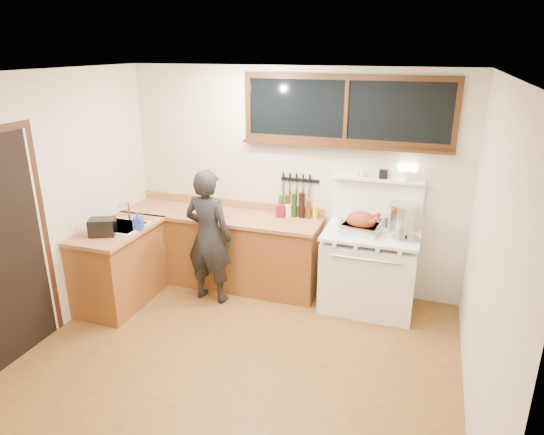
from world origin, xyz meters
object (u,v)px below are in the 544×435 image
(man, at_px, (209,237))
(cutting_board, at_px, (211,212))
(roast_turkey, at_px, (361,224))
(vintage_stove, at_px, (369,268))

(man, distance_m, cutting_board, 0.37)
(man, bearing_deg, roast_turkey, 11.98)
(roast_turkey, bearing_deg, vintage_stove, 24.88)
(man, relative_size, roast_turkey, 3.44)
(man, height_order, cutting_board, man)
(vintage_stove, height_order, roast_turkey, vintage_stove)
(vintage_stove, height_order, cutting_board, vintage_stove)
(cutting_board, bearing_deg, vintage_stove, 2.79)
(man, distance_m, roast_turkey, 1.69)
(vintage_stove, bearing_deg, cutting_board, -177.21)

